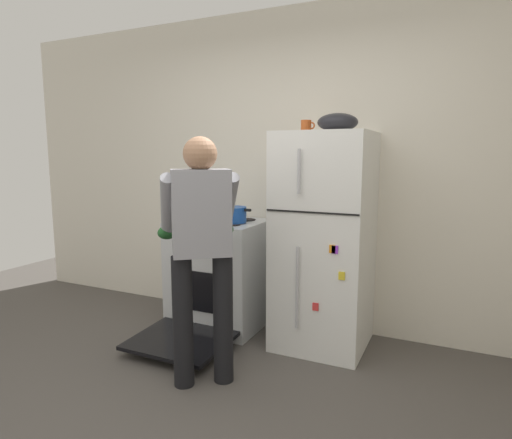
{
  "coord_description": "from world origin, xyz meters",
  "views": [
    {
      "loc": [
        1.28,
        -1.64,
        1.49
      ],
      "look_at": [
        -0.11,
        1.32,
        1.0
      ],
      "focal_mm": 30.59,
      "sensor_mm": 36.0,
      "label": 1
    }
  ],
  "objects_px": {
    "person_cook": "(201,239)",
    "coffee_mug": "(306,126)",
    "pepper_mill": "(202,206)",
    "red_pot": "(233,215)",
    "mixing_bowl": "(338,122)",
    "refrigerator": "(324,241)",
    "stove_range": "(219,275)"
  },
  "relations": [
    {
      "from": "refrigerator",
      "to": "coffee_mug",
      "type": "relative_size",
      "value": 14.78
    },
    {
      "from": "stove_range",
      "to": "coffee_mug",
      "type": "distance_m",
      "value": 1.46
    },
    {
      "from": "red_pot",
      "to": "pepper_mill",
      "type": "height_order",
      "value": "pepper_mill"
    },
    {
      "from": "refrigerator",
      "to": "person_cook",
      "type": "distance_m",
      "value": 1.06
    },
    {
      "from": "coffee_mug",
      "to": "mixing_bowl",
      "type": "bearing_deg",
      "value": -10.99
    },
    {
      "from": "person_cook",
      "to": "pepper_mill",
      "type": "height_order",
      "value": "person_cook"
    },
    {
      "from": "person_cook",
      "to": "mixing_bowl",
      "type": "bearing_deg",
      "value": 54.93
    },
    {
      "from": "person_cook",
      "to": "red_pot",
      "type": "distance_m",
      "value": 0.87
    },
    {
      "from": "red_pot",
      "to": "mixing_bowl",
      "type": "relative_size",
      "value": 1.09
    },
    {
      "from": "person_cook",
      "to": "mixing_bowl",
      "type": "distance_m",
      "value": 1.34
    },
    {
      "from": "red_pot",
      "to": "mixing_bowl",
      "type": "xyz_separation_m",
      "value": [
        0.85,
        0.05,
        0.73
      ]
    },
    {
      "from": "stove_range",
      "to": "person_cook",
      "type": "distance_m",
      "value": 1.08
    },
    {
      "from": "pepper_mill",
      "to": "refrigerator",
      "type": "bearing_deg",
      "value": -9.26
    },
    {
      "from": "coffee_mug",
      "to": "pepper_mill",
      "type": "height_order",
      "value": "coffee_mug"
    },
    {
      "from": "refrigerator",
      "to": "person_cook",
      "type": "bearing_deg",
      "value": -121.5
    },
    {
      "from": "stove_range",
      "to": "person_cook",
      "type": "bearing_deg",
      "value": -66.51
    },
    {
      "from": "mixing_bowl",
      "to": "red_pot",
      "type": "bearing_deg",
      "value": -176.63
    },
    {
      "from": "person_cook",
      "to": "coffee_mug",
      "type": "bearing_deg",
      "value": 68.57
    },
    {
      "from": "pepper_mill",
      "to": "mixing_bowl",
      "type": "height_order",
      "value": "mixing_bowl"
    },
    {
      "from": "pepper_mill",
      "to": "mixing_bowl",
      "type": "distance_m",
      "value": 1.5
    },
    {
      "from": "coffee_mug",
      "to": "refrigerator",
      "type": "bearing_deg",
      "value": -15.84
    },
    {
      "from": "pepper_mill",
      "to": "coffee_mug",
      "type": "bearing_deg",
      "value": -8.12
    },
    {
      "from": "stove_range",
      "to": "coffee_mug",
      "type": "bearing_deg",
      "value": 5.17
    },
    {
      "from": "refrigerator",
      "to": "pepper_mill",
      "type": "xyz_separation_m",
      "value": [
        -1.23,
        0.2,
        0.19
      ]
    },
    {
      "from": "refrigerator",
      "to": "mixing_bowl",
      "type": "relative_size",
      "value": 5.59
    },
    {
      "from": "red_pot",
      "to": "pepper_mill",
      "type": "relative_size",
      "value": 1.85
    },
    {
      "from": "refrigerator",
      "to": "red_pot",
      "type": "bearing_deg",
      "value": -176.3
    },
    {
      "from": "person_cook",
      "to": "refrigerator",
      "type": "bearing_deg",
      "value": 58.5
    },
    {
      "from": "person_cook",
      "to": "mixing_bowl",
      "type": "relative_size",
      "value": 5.41
    },
    {
      "from": "stove_range",
      "to": "mixing_bowl",
      "type": "distance_m",
      "value": 1.62
    },
    {
      "from": "person_cook",
      "to": "red_pot",
      "type": "bearing_deg",
      "value": 104.66
    },
    {
      "from": "refrigerator",
      "to": "stove_range",
      "type": "height_order",
      "value": "refrigerator"
    }
  ]
}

